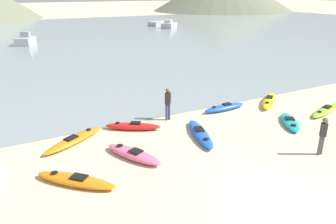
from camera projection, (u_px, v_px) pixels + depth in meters
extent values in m
plane|color=beige|center=(278.00, 202.00, 10.78)|extent=(400.00, 400.00, 0.00)
cube|color=gray|center=(49.00, 39.00, 46.82)|extent=(160.00, 70.00, 0.06)
ellipsoid|color=blue|center=(200.00, 134.00, 15.56)|extent=(1.68, 3.44, 0.29)
cube|color=black|center=(199.00, 129.00, 15.66)|extent=(0.55, 0.70, 0.05)
cylinder|color=black|center=(206.00, 139.00, 14.65)|extent=(0.24, 0.24, 0.02)
ellipsoid|color=orange|center=(74.00, 140.00, 14.93)|extent=(3.30, 2.36, 0.29)
cube|color=black|center=(71.00, 138.00, 14.74)|extent=(0.72, 0.64, 0.05)
cylinder|color=black|center=(89.00, 129.00, 15.64)|extent=(0.24, 0.24, 0.02)
ellipsoid|color=#8CCC2D|center=(326.00, 110.00, 18.65)|extent=(3.33, 1.60, 0.27)
cube|color=black|center=(327.00, 107.00, 18.70)|extent=(0.67, 0.53, 0.05)
cylinder|color=black|center=(320.00, 111.00, 18.00)|extent=(0.23, 0.23, 0.02)
ellipsoid|color=red|center=(133.00, 126.00, 16.32)|extent=(2.67, 1.93, 0.35)
cube|color=black|center=(136.00, 123.00, 16.24)|extent=(0.59, 0.53, 0.05)
cylinder|color=black|center=(118.00, 123.00, 16.29)|extent=(0.20, 0.20, 0.02)
ellipsoid|color=#E5668C|center=(134.00, 154.00, 13.57)|extent=(1.90, 2.90, 0.33)
cube|color=black|center=(136.00, 151.00, 13.43)|extent=(0.60, 0.64, 0.05)
cylinder|color=black|center=(120.00, 145.00, 13.95)|extent=(0.27, 0.27, 0.02)
ellipsoid|color=teal|center=(290.00, 122.00, 16.98)|extent=(2.14, 2.59, 0.26)
cube|color=black|center=(290.00, 118.00, 17.05)|extent=(0.62, 0.63, 0.05)
cylinder|color=black|center=(294.00, 125.00, 16.26)|extent=(0.27, 0.27, 0.02)
ellipsoid|color=yellow|center=(269.00, 101.00, 20.13)|extent=(3.01, 2.62, 0.34)
cube|color=black|center=(270.00, 97.00, 20.21)|extent=(0.70, 0.66, 0.05)
cylinder|color=black|center=(267.00, 102.00, 19.28)|extent=(0.24, 0.24, 0.02)
ellipsoid|color=blue|center=(225.00, 107.00, 18.96)|extent=(2.81, 0.67, 0.34)
cube|color=black|center=(227.00, 104.00, 18.96)|extent=(0.51, 0.34, 0.05)
cylinder|color=black|center=(214.00, 107.00, 18.54)|extent=(0.21, 0.21, 0.02)
ellipsoid|color=orange|center=(76.00, 180.00, 11.74)|extent=(2.72, 2.78, 0.30)
cube|color=black|center=(79.00, 177.00, 11.63)|extent=(0.68, 0.68, 0.05)
cylinder|color=black|center=(54.00, 172.00, 11.93)|extent=(0.25, 0.25, 0.02)
cylinder|color=#4C4C4C|center=(320.00, 146.00, 13.73)|extent=(0.12, 0.12, 0.84)
cylinder|color=#4C4C4C|center=(322.00, 145.00, 13.80)|extent=(0.12, 0.12, 0.84)
cube|color=#2D2D33|center=(324.00, 130.00, 13.51)|extent=(0.29, 0.28, 0.60)
cylinder|color=#2D2D33|center=(322.00, 130.00, 13.45)|extent=(0.09, 0.09, 0.57)
cylinder|color=#2D2D33|center=(326.00, 129.00, 13.56)|extent=(0.09, 0.09, 0.57)
sphere|color=brown|center=(325.00, 120.00, 13.37)|extent=(0.23, 0.23, 0.23)
cylinder|color=#384260|center=(167.00, 112.00, 17.42)|extent=(0.13, 0.13, 0.89)
cylinder|color=#384260|center=(169.00, 112.00, 17.49)|extent=(0.13, 0.13, 0.89)
cube|color=#2D2D33|center=(168.00, 98.00, 17.19)|extent=(0.30, 0.31, 0.63)
cylinder|color=#2D2D33|center=(166.00, 99.00, 17.13)|extent=(0.09, 0.09, 0.60)
cylinder|color=#2D2D33|center=(170.00, 98.00, 17.25)|extent=(0.09, 0.09, 0.60)
sphere|color=brown|center=(168.00, 90.00, 17.04)|extent=(0.24, 0.24, 0.24)
cube|color=#B2B2B7|center=(160.00, 23.00, 63.76)|extent=(4.91, 3.61, 0.81)
cube|color=#B2B2B7|center=(26.00, 41.00, 41.05)|extent=(2.84, 3.49, 0.96)
cube|color=#8C99A8|center=(25.00, 34.00, 41.05)|extent=(1.32, 1.26, 0.67)
cube|color=#B2B2B7|center=(169.00, 25.00, 60.12)|extent=(4.00, 3.93, 0.86)
cube|color=silver|center=(168.00, 21.00, 59.54)|extent=(1.61, 1.61, 0.60)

